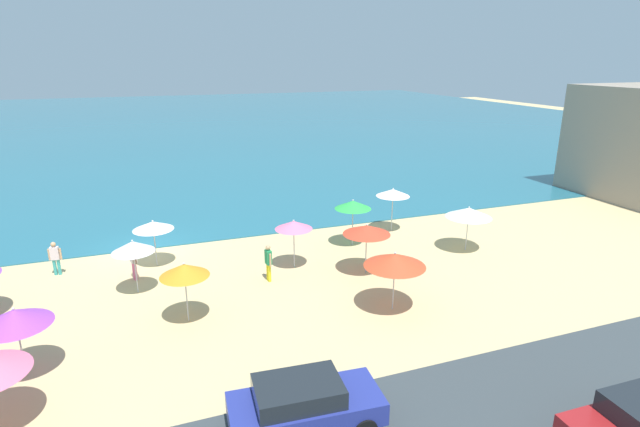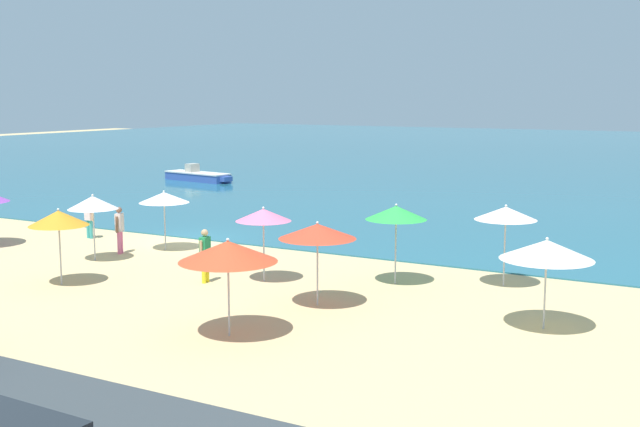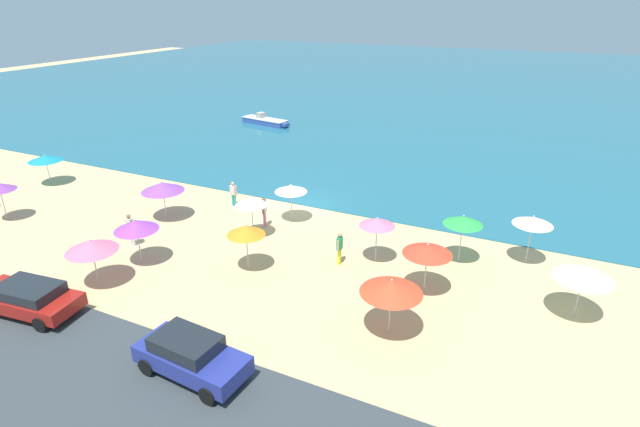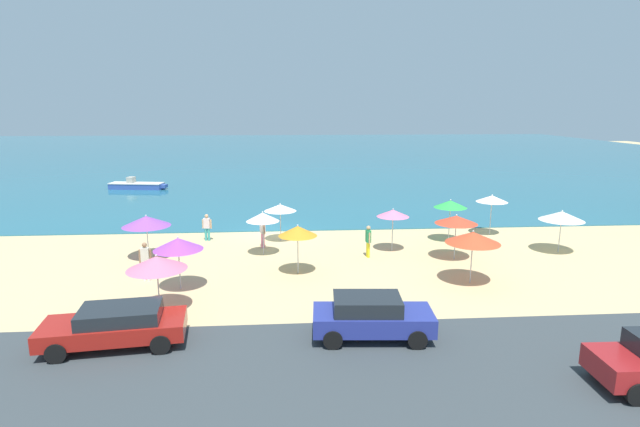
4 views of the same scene
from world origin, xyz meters
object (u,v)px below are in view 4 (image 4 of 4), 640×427
(beach_umbrella_13, at_px, (178,244))
(parked_car_2, at_px, (116,325))
(beach_umbrella_12, at_px, (492,199))
(bather_2, at_px, (368,240))
(bather_3, at_px, (263,231))
(parked_car_1, at_px, (371,316))
(beach_umbrella_3, at_px, (450,204))
(beach_umbrella_6, at_px, (298,231))
(beach_umbrella_11, at_px, (562,216))
(beach_umbrella_9, at_px, (456,220))
(skiff_nearshore, at_px, (137,185))
(beach_umbrella_1, at_px, (157,263))
(beach_umbrella_8, at_px, (393,213))
(beach_umbrella_5, at_px, (263,217))
(bather_0, at_px, (207,226))
(beach_umbrella_2, at_px, (146,221))
(beach_umbrella_0, at_px, (473,238))
(beach_umbrella_4, at_px, (280,208))
(bather_4, at_px, (145,259))

(beach_umbrella_13, relative_size, parked_car_2, 0.50)
(beach_umbrella_12, bearing_deg, bather_2, -153.68)
(bather_3, bearing_deg, parked_car_2, -110.47)
(bather_3, xyz_separation_m, parked_car_2, (-4.33, -11.59, -0.21))
(parked_car_1, bearing_deg, beach_umbrella_3, 61.09)
(beach_umbrella_6, relative_size, beach_umbrella_11, 1.02)
(bather_2, bearing_deg, parked_car_1, -98.90)
(beach_umbrella_9, relative_size, skiff_nearshore, 0.43)
(parked_car_1, bearing_deg, parked_car_2, 179.72)
(beach_umbrella_1, height_order, beach_umbrella_9, beach_umbrella_9)
(parked_car_2, bearing_deg, bather_2, 43.43)
(beach_umbrella_13, bearing_deg, bather_2, 24.71)
(parked_car_1, height_order, skiff_nearshore, parked_car_1)
(beach_umbrella_13, relative_size, parked_car_1, 0.57)
(beach_umbrella_1, height_order, beach_umbrella_8, beach_umbrella_8)
(beach_umbrella_5, relative_size, beach_umbrella_11, 1.01)
(beach_umbrella_9, bearing_deg, beach_umbrella_3, 76.34)
(bather_0, bearing_deg, beach_umbrella_2, -127.37)
(bather_0, bearing_deg, beach_umbrella_8, -15.64)
(beach_umbrella_8, relative_size, beach_umbrella_9, 1.00)
(beach_umbrella_2, bearing_deg, bather_0, 52.63)
(beach_umbrella_8, distance_m, bather_2, 2.18)
(beach_umbrella_2, relative_size, beach_umbrella_5, 1.03)
(beach_umbrella_6, relative_size, bather_3, 1.37)
(beach_umbrella_0, xyz_separation_m, beach_umbrella_11, (6.57, 4.37, -0.08))
(beach_umbrella_5, bearing_deg, bather_0, 137.31)
(beach_umbrella_6, relative_size, beach_umbrella_8, 1.00)
(beach_umbrella_0, height_order, beach_umbrella_13, beach_umbrella_0)
(beach_umbrella_1, relative_size, parked_car_1, 0.55)
(beach_umbrella_8, relative_size, parked_car_2, 0.51)
(bather_0, distance_m, bather_3, 3.80)
(bather_2, bearing_deg, beach_umbrella_4, 142.34)
(beach_umbrella_8, distance_m, beach_umbrella_13, 11.65)
(beach_umbrella_5, xyz_separation_m, bather_2, (5.53, -0.81, -1.12))
(beach_umbrella_5, relative_size, bather_0, 1.49)
(beach_umbrella_0, xyz_separation_m, beach_umbrella_3, (1.32, 7.01, 0.13))
(beach_umbrella_3, bearing_deg, beach_umbrella_5, -169.68)
(beach_umbrella_4, xyz_separation_m, bather_2, (4.62, -3.57, -1.05))
(beach_umbrella_6, distance_m, beach_umbrella_9, 8.37)
(beach_umbrella_4, height_order, parked_car_2, beach_umbrella_4)
(parked_car_2, bearing_deg, parked_car_1, -0.28)
(beach_umbrella_6, relative_size, bather_4, 1.33)
(beach_umbrella_0, xyz_separation_m, beach_umbrella_5, (-9.48, 5.05, -0.03))
(beach_umbrella_11, bearing_deg, beach_umbrella_4, 167.22)
(beach_umbrella_5, distance_m, beach_umbrella_11, 16.07)
(beach_umbrella_5, distance_m, bather_3, 1.76)
(bather_3, height_order, parked_car_2, bather_3)
(beach_umbrella_5, relative_size, bather_2, 1.40)
(beach_umbrella_0, relative_size, beach_umbrella_8, 1.02)
(beach_umbrella_9, bearing_deg, beach_umbrella_6, -168.21)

